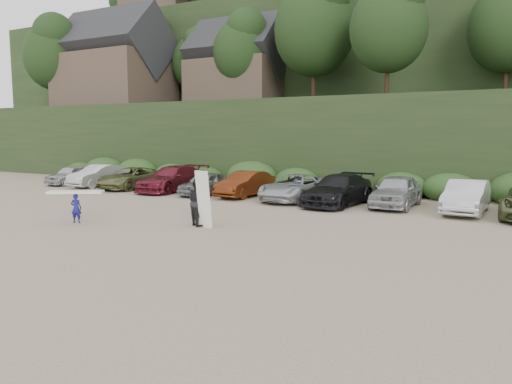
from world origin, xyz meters
The scene contains 5 objects.
ground centered at (0.00, 0.00, 0.00)m, with size 120.00×120.00×0.00m, color tan.
hillside_backdrop centered at (-0.26, 35.93, 11.22)m, with size 90.00×41.50×28.00m.
parked_cars centered at (2.04, 10.02, 0.76)m, with size 39.80×6.17×1.62m.
child_surfer centered at (-5.04, -0.48, 0.90)m, with size 2.20×1.72×1.33m.
adult_surfer centered at (-0.24, 1.44, 0.97)m, with size 1.40×1.09×2.25m.
Camera 1 is at (11.36, -14.61, 3.71)m, focal length 35.00 mm.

